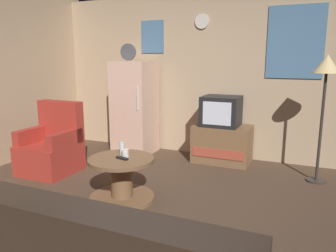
{
  "coord_description": "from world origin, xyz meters",
  "views": [
    {
      "loc": [
        1.59,
        -2.62,
        1.54
      ],
      "look_at": [
        0.05,
        0.9,
        0.75
      ],
      "focal_mm": 35.12,
      "sensor_mm": 36.0,
      "label": 1
    }
  ],
  "objects": [
    {
      "name": "mug_ceramic_white",
      "position": [
        -0.23,
        0.36,
        0.52
      ],
      "size": [
        0.08,
        0.08,
        0.09
      ],
      "primitive_type": "cylinder",
      "color": "silver",
      "rests_on": "coffee_table"
    },
    {
      "name": "fridge",
      "position": [
        -1.04,
        2.02,
        0.75
      ],
      "size": [
        0.6,
        0.62,
        1.77
      ],
      "color": "beige",
      "rests_on": "ground_plane"
    },
    {
      "name": "coffee_table",
      "position": [
        -0.26,
        0.32,
        0.24
      ],
      "size": [
        0.72,
        0.72,
        0.48
      ],
      "color": "brown",
      "rests_on": "ground_plane"
    },
    {
      "name": "remote_control",
      "position": [
        -0.22,
        0.29,
        0.49
      ],
      "size": [
        0.16,
        0.08,
        0.02
      ],
      "primitive_type": "cube",
      "rotation": [
        0.0,
        0.0,
        -0.24
      ],
      "color": "black",
      "rests_on": "coffee_table"
    },
    {
      "name": "ground_plane",
      "position": [
        0.0,
        0.0,
        0.0
      ],
      "size": [
        12.0,
        12.0,
        0.0
      ],
      "primitive_type": "plane",
      "color": "#4C3828"
    },
    {
      "name": "armchair",
      "position": [
        -1.63,
        0.75,
        0.34
      ],
      "size": [
        0.68,
        0.68,
        0.96
      ],
      "color": "#A52D23",
      "rests_on": "ground_plane"
    },
    {
      "name": "crt_tv",
      "position": [
        0.39,
        2.1,
        0.78
      ],
      "size": [
        0.54,
        0.51,
        0.44
      ],
      "color": "black",
      "rests_on": "tv_stand"
    },
    {
      "name": "tv_stand",
      "position": [
        0.42,
        2.1,
        0.28
      ],
      "size": [
        0.84,
        0.53,
        0.56
      ],
      "color": "brown",
      "rests_on": "ground_plane"
    },
    {
      "name": "wine_glass",
      "position": [
        -0.3,
        0.42,
        0.55
      ],
      "size": [
        0.05,
        0.05,
        0.15
      ],
      "primitive_type": "cylinder",
      "color": "silver",
      "rests_on": "coffee_table"
    },
    {
      "name": "standing_lamp",
      "position": [
        1.73,
        1.78,
        1.36
      ],
      "size": [
        0.32,
        0.32,
        1.59
      ],
      "color": "#332D28",
      "rests_on": "ground_plane"
    },
    {
      "name": "wall_with_art",
      "position": [
        0.01,
        2.45,
        1.27
      ],
      "size": [
        5.2,
        0.12,
        2.54
      ],
      "color": "tan",
      "rests_on": "ground_plane"
    }
  ]
}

